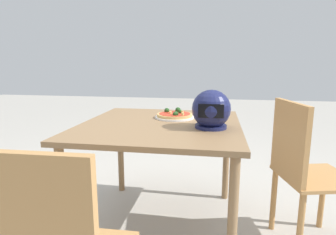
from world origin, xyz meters
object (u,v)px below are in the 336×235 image
Objects in this scene: chair_side at (303,167)px; dining_table at (161,135)px; pizza at (175,114)px; motorcycle_helmet at (211,110)px.

dining_table is at bearing -4.76° from chair_side.
motorcycle_helmet reaches higher than pizza.
chair_side reaches higher than pizza.
chair_side is at bearing -178.37° from motorcycle_helmet.
motorcycle_helmet reaches higher than chair_side.
pizza is at bearing -46.60° from motorcycle_helmet.
dining_table is 0.22m from pizza.
dining_table is 0.89m from chair_side.
chair_side is (-0.87, 0.07, -0.14)m from dining_table.
pizza is 0.28× the size of chair_side.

